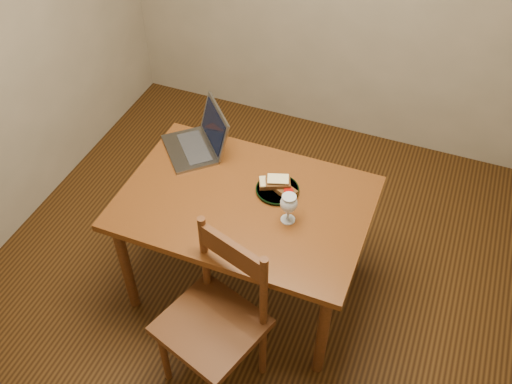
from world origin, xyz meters
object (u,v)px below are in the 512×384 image
at_px(table, 245,211).
at_px(chair, 214,316).
at_px(milk_glass, 289,208).
at_px(plate, 277,190).
at_px(laptop, 201,139).

xyz_separation_m(table, chair, (0.08, -0.58, -0.13)).
height_order(chair, milk_glass, chair).
bearing_deg(chair, milk_glass, 89.29).
distance_m(plate, milk_glass, 0.23).
bearing_deg(milk_glass, chair, -108.51).
xyz_separation_m(chair, plate, (0.06, 0.71, 0.22)).
bearing_deg(laptop, chair, -14.26).
bearing_deg(table, milk_glass, -10.70).
height_order(table, milk_glass, milk_glass).
bearing_deg(milk_glass, plate, 124.80).
height_order(plate, laptop, laptop).
xyz_separation_m(table, plate, (0.13, 0.13, 0.10)).
relative_size(table, milk_glass, 7.58).
bearing_deg(plate, chair, -94.61).
relative_size(table, chair, 2.29).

